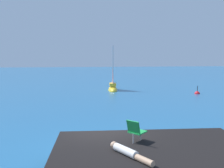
{
  "coord_description": "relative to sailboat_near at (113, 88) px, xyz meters",
  "views": [
    {
      "loc": [
        -0.83,
        -9.71,
        4.01
      ],
      "look_at": [
        2.36,
        14.64,
        1.19
      ],
      "focal_mm": 39.39,
      "sensor_mm": 36.0,
      "label": 1
    }
  ],
  "objects": [
    {
      "name": "person_sunbather",
      "position": [
        -2.39,
        -21.27,
        0.87
      ],
      "size": [
        1.04,
        1.57,
        0.25
      ],
      "rotation": [
        0.0,
        0.0,
        5.25
      ],
      "color": "white",
      "rests_on": "shore_ledge"
    },
    {
      "name": "ground_plane",
      "position": [
        -2.94,
        -18.41,
        -0.31
      ],
      "size": [
        160.0,
        160.0,
        0.0
      ],
      "primitive_type": "plane",
      "color": "#236093"
    },
    {
      "name": "sailboat_near",
      "position": [
        0.0,
        0.0,
        0.0
      ],
      "size": [
        1.28,
        3.13,
        5.73
      ],
      "rotation": [
        0.0,
        0.0,
        4.63
      ],
      "color": "yellow",
      "rests_on": "ground"
    },
    {
      "name": "marker_buoy",
      "position": [
        8.55,
        -3.76,
        -0.3
      ],
      "size": [
        0.56,
        0.56,
        1.13
      ],
      "color": "red",
      "rests_on": "ground"
    },
    {
      "name": "beach_chair",
      "position": [
        -1.92,
        -20.19,
        1.2
      ],
      "size": [
        0.76,
        0.76,
        0.8
      ],
      "rotation": [
        0.0,
        0.0,
        0.76
      ],
      "color": "green",
      "rests_on": "shore_ledge"
    },
    {
      "name": "shore_ledge",
      "position": [
        -1.45,
        -20.95,
        0.22
      ],
      "size": [
        6.76,
        4.7,
        1.06
      ],
      "primitive_type": "cube",
      "rotation": [
        0.0,
        0.0,
        -0.06
      ],
      "color": "black",
      "rests_on": "ground"
    },
    {
      "name": "boulder_seaward",
      "position": [
        -3.57,
        -18.58,
        -0.31
      ],
      "size": [
        1.73,
        1.76,
        0.89
      ],
      "primitive_type": "cube",
      "rotation": [
        0.14,
        0.01,
        2.28
      ],
      "color": "black",
      "rests_on": "ground"
    },
    {
      "name": "boulder_inland",
      "position": [
        -0.5,
        -18.75,
        -0.31
      ],
      "size": [
        1.08,
        1.18,
        0.79
      ],
      "primitive_type": "cube",
      "rotation": [
        -0.2,
        0.05,
        1.7
      ],
      "color": "black",
      "rests_on": "ground"
    }
  ]
}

